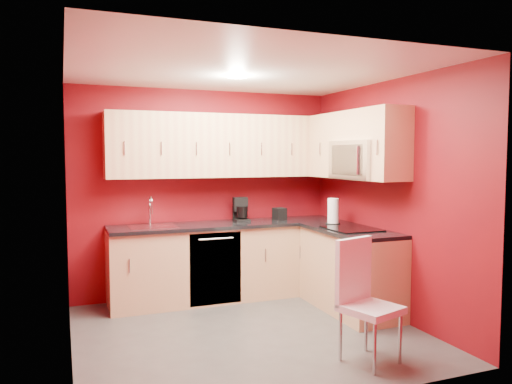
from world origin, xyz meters
TOP-DOWN VIEW (x-y plane):
  - floor at (0.00, 0.00)m, footprint 3.20×3.20m
  - ceiling at (0.00, 0.00)m, footprint 3.20×3.20m
  - wall_back at (0.00, 1.50)m, footprint 3.20×0.00m
  - wall_front at (0.00, -1.50)m, footprint 3.20×0.00m
  - wall_left at (-1.60, 0.00)m, footprint 0.00×3.00m
  - wall_right at (1.60, 0.00)m, footprint 0.00×3.00m
  - base_cabinets_back at (0.20, 1.20)m, footprint 2.80×0.60m
  - base_cabinets_right at (1.30, 0.25)m, footprint 0.60×1.30m
  - countertop_back at (0.20, 1.19)m, footprint 2.80×0.63m
  - countertop_right at (1.29, 0.23)m, footprint 0.63×1.27m
  - upper_cabinets_back at (0.20, 1.32)m, footprint 2.80×0.35m
  - upper_cabinets_right at (1.42, 0.44)m, footprint 0.35×1.55m
  - microwave at (1.39, 0.20)m, footprint 0.42×0.76m
  - cooktop at (1.28, 0.20)m, footprint 0.50×0.55m
  - sink at (-0.70, 1.20)m, footprint 0.52×0.42m
  - dishwasher_front at (-0.05, 0.91)m, footprint 0.60×0.02m
  - downlight at (0.00, 0.30)m, footprint 0.20×0.20m
  - coffee_maker at (0.39, 1.27)m, footprint 0.19×0.24m
  - napkin_holder at (0.88, 1.23)m, footprint 0.16×0.16m
  - paper_towel at (1.31, 0.65)m, footprint 0.18×0.18m
  - dining_chair at (0.70, -1.02)m, footprint 0.52×0.53m

SIDE VIEW (x-z plane):
  - floor at x=0.00m, z-range 0.00..0.00m
  - base_cabinets_back at x=0.20m, z-range 0.00..0.87m
  - base_cabinets_right at x=1.30m, z-range 0.00..0.87m
  - dishwasher_front at x=-0.05m, z-range 0.03..0.84m
  - dining_chair at x=0.70m, z-range 0.00..1.01m
  - countertop_back at x=0.20m, z-range 0.87..0.91m
  - countertop_right at x=1.29m, z-range 0.87..0.91m
  - cooktop at x=1.28m, z-range 0.91..0.92m
  - sink at x=-0.70m, z-range 0.77..1.12m
  - napkin_holder at x=0.88m, z-range 0.91..1.06m
  - coffee_maker at x=0.39m, z-range 0.91..1.20m
  - paper_towel at x=1.31m, z-range 0.91..1.21m
  - wall_back at x=0.00m, z-range -0.35..2.85m
  - wall_front at x=0.00m, z-range -0.35..2.85m
  - wall_left at x=-1.60m, z-range -0.25..2.75m
  - wall_right at x=1.60m, z-range -0.25..2.75m
  - microwave at x=1.39m, z-range 1.45..1.87m
  - upper_cabinets_back at x=0.20m, z-range 1.45..2.20m
  - upper_cabinets_right at x=1.42m, z-range 1.51..2.26m
  - downlight at x=0.00m, z-range 2.48..2.49m
  - ceiling at x=0.00m, z-range 2.50..2.50m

